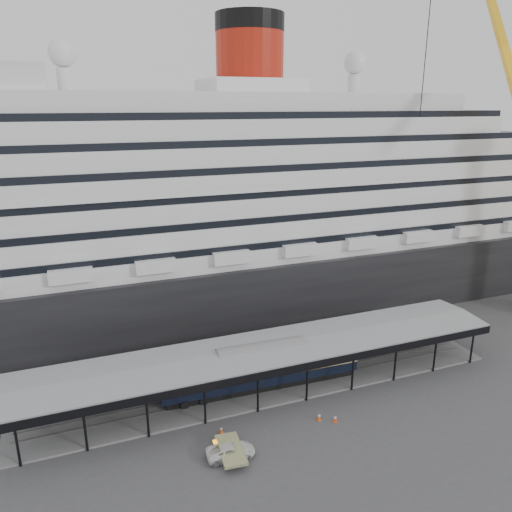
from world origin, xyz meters
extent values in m
plane|color=#3C3C3F|center=(0.00, 0.00, 0.00)|extent=(200.00, 200.00, 0.00)
cube|color=black|center=(0.00, 32.00, 5.00)|extent=(130.00, 30.00, 10.00)
cylinder|color=#A61C0D|center=(8.00, 32.00, 37.40)|extent=(10.00, 10.00, 9.00)
cylinder|color=black|center=(8.00, 32.00, 42.65)|extent=(10.10, 10.10, 2.50)
sphere|color=silver|center=(-18.00, 32.00, 37.70)|extent=(3.60, 3.60, 3.60)
sphere|color=silver|center=(26.00, 32.00, 37.70)|extent=(3.60, 3.60, 3.60)
cube|color=slate|center=(0.00, 5.00, 0.12)|extent=(56.00, 8.00, 0.24)
cube|color=slate|center=(0.00, 4.28, 0.28)|extent=(54.00, 0.08, 0.10)
cube|color=slate|center=(0.00, 5.72, 0.28)|extent=(54.00, 0.08, 0.10)
cube|color=black|center=(0.00, 0.50, 4.45)|extent=(56.00, 0.18, 0.90)
cube|color=black|center=(0.00, 9.50, 4.45)|extent=(56.00, 0.18, 0.90)
cube|color=slate|center=(0.00, 5.00, 5.18)|extent=(56.00, 9.00, 0.24)
cube|color=#EBA915|center=(39.13, 15.12, 39.20)|extent=(11.42, 18.78, 16.80)
cylinder|color=black|center=(30.26, 20.24, 23.60)|extent=(0.12, 0.12, 47.21)
imported|color=silver|center=(-7.85, -4.85, 0.63)|extent=(4.73, 2.50, 1.27)
cube|color=black|center=(-0.87, 5.00, 0.61)|extent=(22.27, 3.36, 0.74)
cube|color=black|center=(-0.87, 5.00, 1.56)|extent=(23.34, 3.82, 1.16)
cube|color=#C9B790|center=(-0.87, 5.00, 2.83)|extent=(23.34, 3.86, 1.37)
cube|color=black|center=(-0.87, 5.00, 3.73)|extent=(23.34, 3.82, 0.42)
cube|color=#FC4C0E|center=(-7.59, -1.08, 0.01)|extent=(0.44, 0.44, 0.03)
cone|color=#FC4C0E|center=(-7.59, -1.08, 0.34)|extent=(0.37, 0.37, 0.65)
cylinder|color=white|center=(-7.59, -1.08, 0.41)|extent=(0.21, 0.21, 0.13)
cube|color=#D0510B|center=(2.48, -2.81, 0.02)|extent=(0.46, 0.46, 0.03)
cone|color=#D0510B|center=(2.48, -2.81, 0.43)|extent=(0.39, 0.39, 0.82)
cylinder|color=white|center=(2.48, -2.81, 0.51)|extent=(0.26, 0.26, 0.16)
cube|color=#EF400D|center=(3.89, -3.66, 0.02)|extent=(0.49, 0.49, 0.03)
cone|color=#EF400D|center=(3.89, -3.66, 0.40)|extent=(0.41, 0.41, 0.77)
cylinder|color=white|center=(3.89, -3.66, 0.48)|extent=(0.24, 0.24, 0.15)
camera|label=1|loc=(-19.72, -41.87, 31.45)|focal=35.00mm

